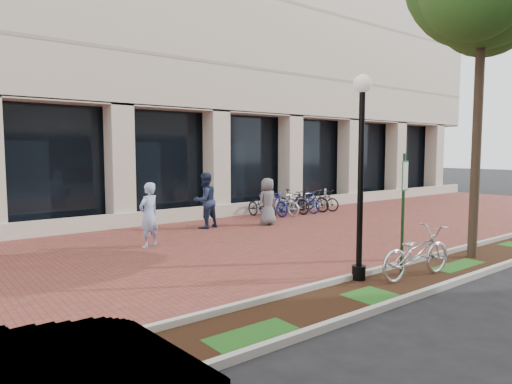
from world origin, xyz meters
TOP-DOWN VIEW (x-y plane):
  - ground at (0.00, 0.00)m, footprint 120.00×120.00m
  - brick_plaza at (0.00, 0.00)m, footprint 40.00×9.00m
  - planting_strip at (0.00, -5.25)m, footprint 40.00×1.50m
  - curb_plaza_side at (0.00, -4.50)m, footprint 40.00×0.12m
  - curb_street_side at (0.00, -6.00)m, footprint 40.00×0.12m
  - parking_sign at (0.19, -4.94)m, footprint 0.34×0.07m
  - lamppost at (-0.80, -4.60)m, footprint 0.36×0.36m
  - locked_bicycle at (0.24, -5.23)m, footprint 2.09×0.87m
  - pedestrian_left at (-2.77, 1.00)m, footprint 0.76×0.63m
  - pedestrian_mid at (0.06, 2.68)m, footprint 1.03×0.87m
  - pedestrian_right at (2.16, 1.89)m, footprint 0.87×0.61m
  - bollard at (7.35, 4.00)m, footprint 0.12×0.12m
  - bike_rack_cluster at (4.85, 3.48)m, footprint 4.17×1.86m

SIDE VIEW (x-z plane):
  - ground at x=0.00m, z-range 0.00..0.00m
  - brick_plaza at x=0.00m, z-range 0.00..0.01m
  - planting_strip at x=0.00m, z-range 0.00..0.01m
  - curb_plaza_side at x=0.00m, z-range 0.00..0.12m
  - curb_street_side at x=0.00m, z-range 0.00..0.12m
  - bollard at x=7.35m, z-range 0.01..0.92m
  - bike_rack_cluster at x=4.85m, z-range -0.03..0.99m
  - locked_bicycle at x=0.24m, z-range 0.00..1.07m
  - pedestrian_right at x=2.16m, z-range 0.00..1.68m
  - pedestrian_left at x=-2.77m, z-range 0.00..1.78m
  - pedestrian_mid at x=0.06m, z-range 0.00..1.89m
  - parking_sign at x=0.19m, z-range 0.34..2.91m
  - lamppost at x=-0.80m, z-range 0.27..4.39m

